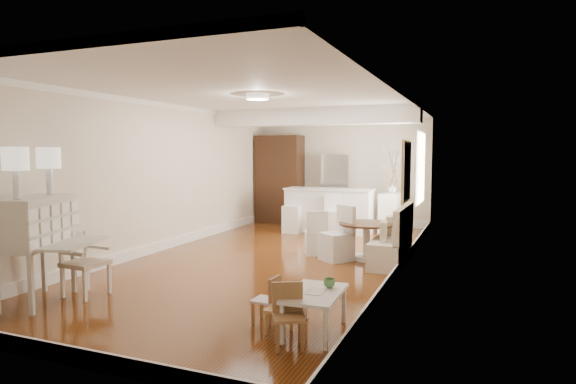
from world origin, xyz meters
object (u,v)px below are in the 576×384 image
Objects in this scene: kids_chair_b at (266,299)px; sideboard at (393,213)px; kids_chair_a at (279,309)px; bar_stool_left at (293,211)px; breakfast_counter at (329,210)px; slip_chair_near at (337,233)px; dining_table at (366,242)px; slip_chair_far at (316,232)px; gustavian_armchair at (86,262)px; kids_chair_c at (289,316)px; pantry_cabinet at (280,179)px; secretary_bureau at (37,250)px; fridge at (349,191)px; bar_stool_right at (332,216)px; kids_table at (315,312)px.

sideboard is (0.26, 6.56, 0.19)m from kids_chair_b.
kids_chair_a is 0.52× the size of bar_stool_left.
sideboard is (1.39, 0.57, -0.05)m from breakfast_counter.
dining_table is at bearing 61.61° from slip_chair_near.
breakfast_counter is (-1.46, 2.53, 0.19)m from dining_table.
slip_chair_far is (-0.63, 3.60, 0.14)m from kids_chair_b.
kids_chair_c is (3.08, -0.57, -0.14)m from gustavian_armchair.
kids_chair_c is 8.32m from pantry_cabinet.
secretary_bureau reaches higher than kids_chair_c.
secretary_bureau is 6.10m from bar_stool_left.
secretary_bureau is 0.74× the size of fridge.
kids_chair_a is 3.68m from dining_table.
bar_stool_right is (0.98, -0.11, -0.05)m from bar_stool_left.
bar_stool_left is at bearing -83.37° from slip_chair_far.
slip_chair_near reaches higher than kids_chair_c.
slip_chair_far is at bearing -99.74° from sideboard.
kids_chair_a is at bearing -67.13° from pantry_cabinet.
kids_chair_a is 7.38m from fridge.
kids_chair_b is 0.70m from kids_chair_c.
breakfast_counter is at bearing -100.78° from fridge.
secretary_bureau is 0.58× the size of pantry_cabinet.
gustavian_armchair is 5.71m from bar_stool_right.
breakfast_counter is at bearing -103.47° from slip_chair_far.
kids_chair_b is 3.66m from slip_chair_far.
slip_chair_far is at bearing 77.85° from kids_chair_c.
breakfast_counter is at bearing -167.17° from kids_chair_b.
slip_chair_near is at bearing -173.08° from kids_chair_a.
kids_chair_a is 0.57× the size of bar_stool_right.
dining_table is at bearing -73.19° from bar_stool_right.
bar_stool_right is at bearing -130.94° from sideboard.
breakfast_counter reaches higher than kids_chair_b.
bar_stool_right is at bearing 145.61° from slip_chair_near.
fridge is (-0.30, 3.44, 0.49)m from slip_chair_far.
sideboard is at bearing 120.03° from slip_chair_near.
kids_table is 0.86× the size of bar_stool_left.
bar_stool_right is 1.57m from sideboard.
sideboard is (0.41, 3.31, -0.01)m from slip_chair_near.
secretary_bureau reaches higher than dining_table.
kids_chair_a is at bearing -72.48° from bar_stool_left.
secretary_bureau reaches higher than gustavian_armchair.
slip_chair_far is (2.30, 3.99, -0.25)m from secretary_bureau.
gustavian_armchair is 5.60m from bar_stool_left.
kids_chair_a is at bearing -77.52° from breakfast_counter.
bar_stool_right is at bearing -89.08° from fridge.
slip_chair_far is at bearing -167.86° from kids_chair_b.
kids_chair_b is 7.67m from pantry_cabinet.
pantry_cabinet is at bearing 179.10° from fridge.
gustavian_armchair is 0.93× the size of dining_table.
slip_chair_near reaches higher than dining_table.
bar_stool_left is at bearing 62.66° from secretary_bureau.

